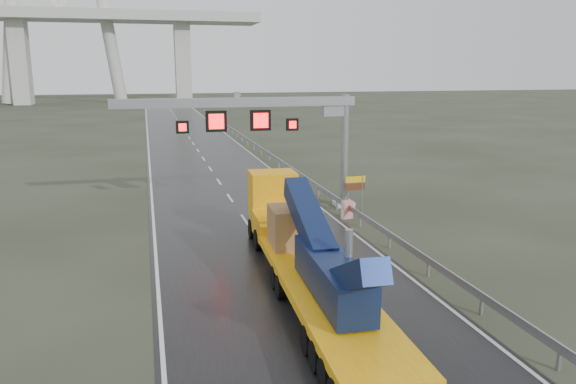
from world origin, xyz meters
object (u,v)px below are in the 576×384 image
object	(u,v)px
heavy_haul_truck	(300,242)
striped_barrier	(347,210)
exit_sign_pair	(355,186)
sign_gantry	(272,121)

from	to	relation	value
heavy_haul_truck	striped_barrier	distance (m)	10.43
heavy_haul_truck	exit_sign_pair	bearing A→B (deg)	60.71
heavy_haul_truck	striped_barrier	xyz separation A→B (m)	(5.35, 8.88, -1.10)
heavy_haul_truck	striped_barrier	bearing A→B (deg)	61.26
sign_gantry	heavy_haul_truck	bearing A→B (deg)	-96.94
exit_sign_pair	striped_barrier	size ratio (longest dim) A/B	2.10
exit_sign_pair	striped_barrier	xyz separation A→B (m)	(-1.10, -1.60, -1.05)
heavy_haul_truck	exit_sign_pair	distance (m)	12.31
striped_barrier	sign_gantry	bearing A→B (deg)	126.94
sign_gantry	exit_sign_pair	world-z (taller)	sign_gantry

